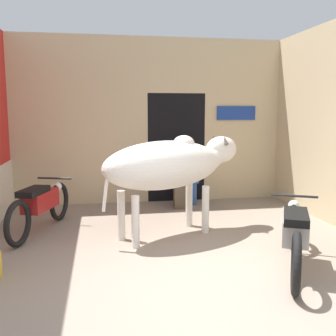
{
  "coord_description": "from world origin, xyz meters",
  "views": [
    {
      "loc": [
        -1.0,
        -3.73,
        1.84
      ],
      "look_at": [
        -0.03,
        1.85,
        1.02
      ],
      "focal_mm": 42.0,
      "sensor_mm": 36.0,
      "label": 1
    }
  ],
  "objects_px": {
    "motorcycle_far": "(40,204)",
    "shopkeeper_seated": "(181,173)",
    "cow": "(171,164)",
    "plastic_stool": "(191,192)",
    "motorcycle_near": "(295,232)"
  },
  "relations": [
    {
      "from": "motorcycle_near",
      "to": "shopkeeper_seated",
      "type": "distance_m",
      "value": 3.23
    },
    {
      "from": "motorcycle_far",
      "to": "shopkeeper_seated",
      "type": "xyz_separation_m",
      "value": [
        2.44,
        1.19,
        0.23
      ]
    },
    {
      "from": "motorcycle_near",
      "to": "shopkeeper_seated",
      "type": "xyz_separation_m",
      "value": [
        -0.71,
        3.15,
        0.22
      ]
    },
    {
      "from": "cow",
      "to": "shopkeeper_seated",
      "type": "bearing_deg",
      "value": 73.3
    },
    {
      "from": "cow",
      "to": "motorcycle_near",
      "type": "height_order",
      "value": "cow"
    },
    {
      "from": "shopkeeper_seated",
      "to": "motorcycle_far",
      "type": "bearing_deg",
      "value": -153.89
    },
    {
      "from": "motorcycle_far",
      "to": "plastic_stool",
      "type": "height_order",
      "value": "motorcycle_far"
    },
    {
      "from": "cow",
      "to": "plastic_stool",
      "type": "bearing_deg",
      "value": 67.81
    },
    {
      "from": "cow",
      "to": "motorcycle_near",
      "type": "xyz_separation_m",
      "value": [
        1.21,
        -1.49,
        -0.62
      ]
    },
    {
      "from": "motorcycle_far",
      "to": "shopkeeper_seated",
      "type": "height_order",
      "value": "shopkeeper_seated"
    },
    {
      "from": "motorcycle_near",
      "to": "shopkeeper_seated",
      "type": "height_order",
      "value": "shopkeeper_seated"
    },
    {
      "from": "plastic_stool",
      "to": "cow",
      "type": "bearing_deg",
      "value": -112.19
    },
    {
      "from": "cow",
      "to": "plastic_stool",
      "type": "distance_m",
      "value": 2.14
    },
    {
      "from": "motorcycle_far",
      "to": "shopkeeper_seated",
      "type": "relative_size",
      "value": 1.51
    },
    {
      "from": "motorcycle_far",
      "to": "shopkeeper_seated",
      "type": "distance_m",
      "value": 2.72
    }
  ]
}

